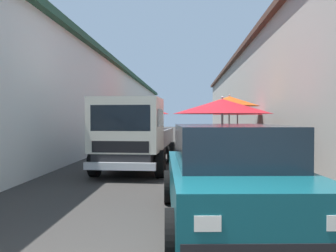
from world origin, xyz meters
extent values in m
plane|color=#33302D|center=(13.50, 0.00, 0.00)|extent=(90.00, 90.00, 0.00)
cube|color=silver|center=(15.75, 7.05, 2.20)|extent=(49.50, 7.00, 4.40)
cube|color=#284C38|center=(15.75, 7.05, 4.52)|extent=(49.80, 7.50, 0.24)
cube|color=#A39E93|center=(15.75, -7.05, 2.67)|extent=(49.50, 7.00, 5.33)
cube|color=#4C3328|center=(15.75, -7.05, 5.45)|extent=(49.80, 7.50, 0.24)
cylinder|color=#9E9EA3|center=(6.87, -1.32, 1.04)|extent=(0.06, 0.06, 2.07)
cone|color=red|center=(6.87, -1.32, 1.87)|extent=(2.71, 2.71, 0.41)
sphere|color=#9E9EA3|center=(6.87, -1.32, 2.11)|extent=(0.07, 0.07, 0.07)
cube|color=brown|center=(7.03, -1.13, 0.41)|extent=(0.94, 0.67, 0.81)
sphere|color=orange|center=(7.33, -1.36, 0.86)|extent=(0.09, 0.09, 0.09)
sphere|color=orange|center=(7.18, -1.20, 0.86)|extent=(0.09, 0.09, 0.09)
sphere|color=orange|center=(7.17, -1.20, 0.91)|extent=(0.09, 0.09, 0.09)
cylinder|color=#9E9EA3|center=(14.51, 1.63, 1.05)|extent=(0.06, 0.06, 2.09)
cone|color=red|center=(14.51, 1.63, 1.92)|extent=(2.22, 2.22, 0.34)
sphere|color=#9E9EA3|center=(14.51, 1.63, 2.13)|extent=(0.07, 0.07, 0.07)
cube|color=olive|center=(14.31, 1.42, 0.40)|extent=(0.81, 0.63, 0.79)
sphere|color=orange|center=(14.30, 1.46, 0.84)|extent=(0.09, 0.09, 0.09)
sphere|color=orange|center=(14.17, 1.22, 0.84)|extent=(0.09, 0.09, 0.09)
sphere|color=orange|center=(14.57, 1.29, 0.89)|extent=(0.09, 0.09, 0.09)
sphere|color=orange|center=(14.14, 1.37, 0.84)|extent=(0.09, 0.09, 0.09)
sphere|color=orange|center=(14.20, 1.23, 0.84)|extent=(0.09, 0.09, 0.09)
sphere|color=orange|center=(14.29, 1.55, 0.84)|extent=(0.09, 0.09, 0.09)
cylinder|color=#9E9EA3|center=(12.65, -2.56, 1.06)|extent=(0.06, 0.06, 2.12)
cone|color=red|center=(12.65, -2.56, 1.91)|extent=(2.15, 2.15, 0.42)
sphere|color=#9E9EA3|center=(12.65, -2.56, 2.16)|extent=(0.07, 0.07, 0.07)
cube|color=brown|center=(12.85, -2.61, 0.41)|extent=(0.96, 0.59, 0.83)
sphere|color=orange|center=(13.06, -2.45, 0.93)|extent=(0.09, 0.09, 0.09)
sphere|color=orange|center=(12.76, -2.64, 0.87)|extent=(0.09, 0.09, 0.09)
sphere|color=orange|center=(12.89, -2.57, 0.87)|extent=(0.09, 0.09, 0.09)
sphere|color=orange|center=(12.60, -2.57, 0.87)|extent=(0.09, 0.09, 0.09)
sphere|color=orange|center=(12.62, -2.74, 0.87)|extent=(0.09, 0.09, 0.09)
cylinder|color=#9E9EA3|center=(17.01, 2.08, 1.14)|extent=(0.06, 0.06, 2.28)
cone|color=#D84C14|center=(17.01, 2.08, 2.06)|extent=(2.28, 2.28, 0.44)
sphere|color=#9E9EA3|center=(17.01, 2.08, 2.32)|extent=(0.07, 0.07, 0.07)
cube|color=brown|center=(16.81, 2.00, 0.41)|extent=(0.71, 0.61, 0.82)
sphere|color=orange|center=(16.63, 1.87, 0.86)|extent=(0.09, 0.09, 0.09)
sphere|color=orange|center=(16.58, 1.84, 0.86)|extent=(0.09, 0.09, 0.09)
sphere|color=orange|center=(16.74, 2.01, 0.86)|extent=(0.09, 0.09, 0.09)
sphere|color=orange|center=(16.59, 2.02, 0.86)|extent=(0.09, 0.09, 0.09)
sphere|color=orange|center=(16.89, 1.87, 0.86)|extent=(0.09, 0.09, 0.09)
cylinder|color=#9E9EA3|center=(9.84, -1.86, 1.17)|extent=(0.06, 0.06, 2.33)
cone|color=#D84C14|center=(9.84, -1.86, 2.16)|extent=(2.13, 2.13, 0.35)
sphere|color=#9E9EA3|center=(9.84, -1.86, 2.37)|extent=(0.07, 0.07, 0.07)
cube|color=olive|center=(9.95, -1.93, 0.41)|extent=(0.73, 0.62, 0.81)
sphere|color=orange|center=(9.75, -1.95, 0.91)|extent=(0.09, 0.09, 0.09)
sphere|color=orange|center=(10.16, -1.73, 0.86)|extent=(0.09, 0.09, 0.09)
sphere|color=orange|center=(10.13, -2.15, 0.86)|extent=(0.09, 0.09, 0.09)
sphere|color=orange|center=(9.86, -1.92, 0.86)|extent=(0.09, 0.09, 0.09)
sphere|color=orange|center=(9.74, -1.83, 0.86)|extent=(0.09, 0.09, 0.09)
cube|color=#0F4C56|center=(2.35, -0.98, 0.57)|extent=(4.01, 1.98, 0.64)
cube|color=#19232D|center=(2.50, -0.97, 1.17)|extent=(2.44, 1.67, 0.56)
cube|color=silver|center=(0.38, -0.53, 0.63)|extent=(0.08, 0.24, 0.14)
cylinder|color=black|center=(1.08, -1.93, 0.30)|extent=(0.61, 0.24, 0.60)
cylinder|color=black|center=(0.97, -0.21, 0.30)|extent=(0.61, 0.24, 0.60)
cylinder|color=black|center=(3.73, -1.75, 0.30)|extent=(0.61, 0.24, 0.60)
cylinder|color=black|center=(3.61, -0.03, 0.30)|extent=(0.61, 0.24, 0.60)
cube|color=black|center=(7.97, 1.14, 0.50)|extent=(4.86, 1.70, 0.36)
cube|color=beige|center=(6.34, 1.21, 1.38)|extent=(1.62, 1.82, 1.40)
cube|color=#19232D|center=(5.60, 1.25, 1.55)|extent=(0.13, 1.47, 0.63)
cube|color=#19232D|center=(6.34, 1.21, 1.55)|extent=(1.13, 1.82, 0.45)
cube|color=black|center=(5.59, 1.25, 0.86)|extent=(0.13, 1.40, 0.28)
cube|color=silver|center=(5.51, 1.25, 0.40)|extent=(0.20, 1.75, 0.18)
cube|color=gray|center=(8.75, 0.28, 0.93)|extent=(3.16, 0.21, 0.50)
cube|color=gray|center=(8.83, 1.92, 0.93)|extent=(3.16, 0.21, 0.50)
cube|color=gray|center=(10.34, 1.02, 0.93)|extent=(0.14, 1.65, 0.50)
cylinder|color=black|center=(6.30, 0.34, 0.36)|extent=(0.73, 0.25, 0.72)
cylinder|color=black|center=(6.38, 2.09, 0.36)|extent=(0.73, 0.25, 0.72)
cylinder|color=black|center=(9.37, 0.19, 0.36)|extent=(0.73, 0.25, 0.72)
cylinder|color=black|center=(9.45, 1.94, 0.36)|extent=(0.73, 0.25, 0.72)
cylinder|color=navy|center=(10.85, 1.61, 0.42)|extent=(0.14, 0.14, 0.84)
cylinder|color=navy|center=(10.76, 1.75, 0.42)|extent=(0.14, 0.14, 0.84)
cube|color=#33518C|center=(10.80, 1.68, 1.15)|extent=(0.43, 0.52, 0.63)
sphere|color=#A57A5B|center=(10.80, 1.68, 1.58)|extent=(0.23, 0.23, 0.23)
cylinder|color=#33518C|center=(10.96, 1.43, 1.18)|extent=(0.08, 0.08, 0.57)
cylinder|color=#33518C|center=(10.64, 1.93, 1.18)|extent=(0.08, 0.08, 0.57)
cylinder|color=black|center=(10.00, 2.23, 0.22)|extent=(0.45, 0.19, 0.44)
cylinder|color=black|center=(8.79, 2.54, 0.22)|extent=(0.45, 0.21, 0.44)
cube|color=black|center=(9.34, 2.40, 0.27)|extent=(0.94, 0.49, 0.08)
ellipsoid|color=black|center=(9.05, 2.47, 0.64)|extent=(0.61, 0.39, 0.20)
cube|color=black|center=(9.95, 2.25, 0.67)|extent=(0.21, 0.34, 0.56)
cylinder|color=silver|center=(9.88, 2.26, 0.77)|extent=(0.28, 0.12, 0.68)
cylinder|color=black|center=(9.81, 2.28, 1.12)|extent=(0.54, 0.17, 0.04)
camera|label=1|loc=(-2.67, -0.34, 1.56)|focal=37.13mm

